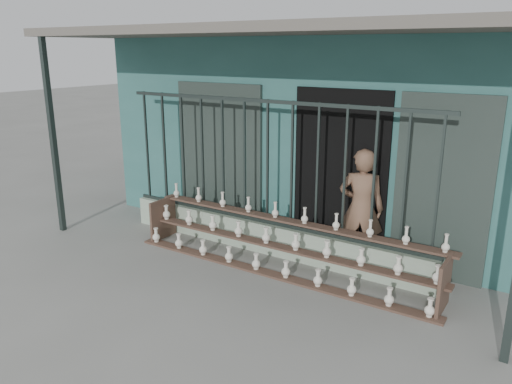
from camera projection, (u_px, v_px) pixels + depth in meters
The scene contains 6 objects.
ground at pixel (214, 285), 6.38m from camera, with size 60.00×60.00×0.00m, color slate.
workshop_building at pixel (349, 120), 9.35m from camera, with size 7.40×6.60×3.21m.
parapet_wall at pixel (267, 238), 7.37m from camera, with size 5.00×0.20×0.45m, color #9CB298.
security_fence at pixel (267, 163), 7.06m from camera, with size 5.00×0.04×1.80m.
shelf_rack at pixel (280, 245), 6.76m from camera, with size 4.50×0.68×0.85m.
elderly_woman at pixel (361, 209), 6.75m from camera, with size 0.61×0.40×1.66m, color brown.
Camera 1 is at (3.60, -4.58, 2.92)m, focal length 35.00 mm.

